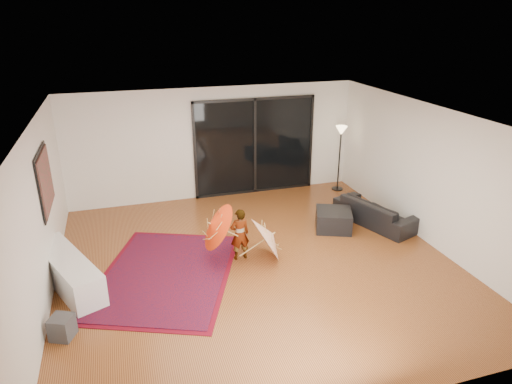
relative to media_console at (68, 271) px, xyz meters
name	(u,v)px	position (x,y,z in m)	size (l,w,h in m)	color
floor	(258,264)	(3.25, -0.25, -0.28)	(7.00, 7.00, 0.00)	#965529
ceiling	(258,119)	(3.25, -0.25, 2.42)	(7.00, 7.00, 0.00)	white
wall_back	(215,143)	(3.25, 3.25, 1.07)	(7.00, 7.00, 0.00)	silver
wall_front	(357,316)	(3.25, -3.75, 1.07)	(7.00, 7.00, 0.00)	silver
wall_left	(38,221)	(-0.25, -0.25, 1.07)	(7.00, 7.00, 0.00)	silver
wall_right	(430,176)	(6.75, -0.25, 1.07)	(7.00, 7.00, 0.00)	silver
sliding_door	(255,146)	(4.25, 3.22, 0.92)	(3.06, 0.07, 2.40)	black
painting	(45,181)	(-0.21, 0.75, 1.37)	(0.04, 1.28, 1.08)	black
media_console	(68,271)	(0.00, 0.00, 0.00)	(0.50, 2.01, 0.56)	white
speaker	(62,327)	(0.00, -1.37, -0.11)	(0.30, 0.30, 0.34)	#424244
persian_rug	(166,274)	(1.59, -0.13, -0.27)	(3.23, 3.70, 0.02)	#5E0817
sofa	(375,212)	(6.20, 0.65, -0.01)	(1.86, 0.73, 0.54)	black
ottoman	(333,220)	(5.22, 0.66, -0.07)	(0.73, 0.73, 0.42)	black
floor_lamp	(341,140)	(6.35, 2.74, 1.04)	(0.29, 0.29, 1.68)	black
child	(240,234)	(2.99, 0.05, 0.22)	(0.37, 0.24, 1.00)	#999999
parasol_orange	(210,228)	(2.44, 0.00, 0.46)	(0.63, 0.90, 0.90)	red
parasol_white	(273,233)	(3.59, -0.10, 0.23)	(0.62, 0.93, 0.97)	white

